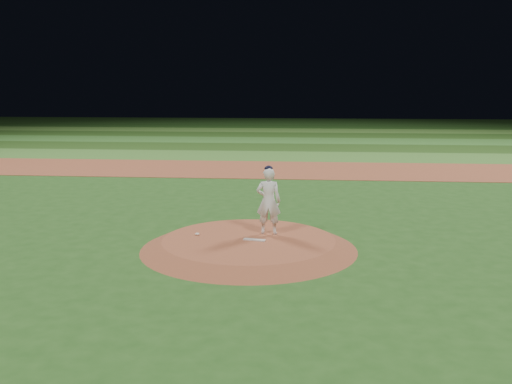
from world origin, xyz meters
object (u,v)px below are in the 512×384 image
(pitchers_mound, at_px, (249,244))
(rosin_bag, at_px, (197,234))
(pitching_rubber, at_px, (254,240))
(pitcher_on_mound, at_px, (269,201))

(pitchers_mound, relative_size, rosin_bag, 49.19)
(pitching_rubber, height_order, pitcher_on_mound, pitcher_on_mound)
(pitching_rubber, bearing_deg, pitcher_on_mound, 77.45)
(pitching_rubber, relative_size, rosin_bag, 5.01)
(pitcher_on_mound, bearing_deg, rosin_bag, -170.33)
(pitchers_mound, xyz_separation_m, rosin_bag, (-1.39, 0.27, 0.16))
(rosin_bag, xyz_separation_m, pitcher_on_mound, (1.84, 0.31, 0.86))
(pitching_rubber, xyz_separation_m, pitcher_on_mound, (0.30, 0.69, 0.88))
(pitching_rubber, distance_m, rosin_bag, 1.58)
(pitchers_mound, bearing_deg, rosin_bag, 168.91)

